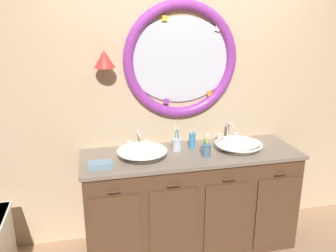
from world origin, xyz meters
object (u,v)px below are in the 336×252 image
Objects in this scene: sink_basin_left at (142,151)px; toothbrush_holder_left at (177,144)px; sink_basin_right at (239,144)px; folded_hand_towel at (100,165)px; soap_dispenser at (192,140)px; toothbrush_holder_right at (206,149)px.

sink_basin_left is 0.33m from toothbrush_holder_left.
sink_basin_right is (0.84, 0.00, -0.01)m from sink_basin_left.
folded_hand_towel is at bearing -162.53° from sink_basin_left.
toothbrush_holder_left is at bearing 18.04° from folded_hand_towel.
soap_dispenser reaches higher than folded_hand_towel.
sink_basin_right is at bearing 12.45° from toothbrush_holder_right.
sink_basin_left reaches higher than sink_basin_right.
sink_basin_left is at bearing 17.47° from folded_hand_towel.
soap_dispenser reaches higher than sink_basin_right.
folded_hand_towel is at bearing -161.96° from toothbrush_holder_left.
toothbrush_holder_right is at bearing 2.47° from folded_hand_towel.
toothbrush_holder_left is (0.32, 0.11, -0.00)m from sink_basin_left.
sink_basin_right is at bearing 5.20° from folded_hand_towel.
toothbrush_holder_left reaches higher than toothbrush_holder_right.
sink_basin_right is 1.94× the size of toothbrush_holder_left.
toothbrush_holder_left is at bearing 168.42° from sink_basin_right.
folded_hand_towel is at bearing -163.04° from soap_dispenser.
toothbrush_holder_right is at bearing -7.65° from sink_basin_left.
toothbrush_holder_right is at bearing -167.55° from sink_basin_right.
toothbrush_holder_left is 0.15m from soap_dispenser.
sink_basin_right is 2.20× the size of folded_hand_towel.
folded_hand_towel is (-1.18, -0.11, -0.03)m from sink_basin_right.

